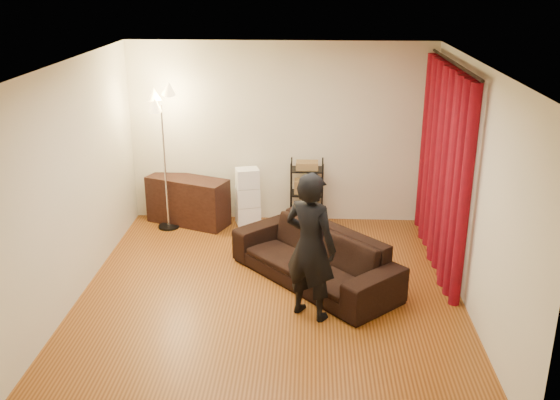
# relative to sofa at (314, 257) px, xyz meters

# --- Properties ---
(floor) EXTENTS (5.00, 5.00, 0.00)m
(floor) POSITION_rel_sofa_xyz_m (-0.52, -0.41, -0.33)
(floor) COLOR brown
(floor) RESTS_ON ground
(ceiling) EXTENTS (5.00, 5.00, 0.00)m
(ceiling) POSITION_rel_sofa_xyz_m (-0.52, -0.41, 2.37)
(ceiling) COLOR white
(ceiling) RESTS_ON ground
(wall_back) EXTENTS (5.00, 0.00, 5.00)m
(wall_back) POSITION_rel_sofa_xyz_m (-0.52, 2.09, 1.02)
(wall_back) COLOR beige
(wall_back) RESTS_ON ground
(wall_front) EXTENTS (5.00, 0.00, 5.00)m
(wall_front) POSITION_rel_sofa_xyz_m (-0.52, -2.91, 1.02)
(wall_front) COLOR beige
(wall_front) RESTS_ON ground
(wall_left) EXTENTS (0.00, 5.00, 5.00)m
(wall_left) POSITION_rel_sofa_xyz_m (-2.77, -0.41, 1.02)
(wall_left) COLOR beige
(wall_left) RESTS_ON ground
(wall_right) EXTENTS (0.00, 5.00, 5.00)m
(wall_right) POSITION_rel_sofa_xyz_m (1.73, -0.41, 1.02)
(wall_right) COLOR beige
(wall_right) RESTS_ON ground
(curtain_rod) EXTENTS (0.04, 2.65, 0.04)m
(curtain_rod) POSITION_rel_sofa_xyz_m (1.63, 0.71, 2.25)
(curtain_rod) COLOR black
(curtain_rod) RESTS_ON wall_right
(curtain) EXTENTS (0.22, 2.65, 2.55)m
(curtain) POSITION_rel_sofa_xyz_m (1.61, 0.71, 0.95)
(curtain) COLOR maroon
(curtain) RESTS_ON ground
(sofa) EXTENTS (2.17, 2.24, 0.65)m
(sofa) POSITION_rel_sofa_xyz_m (0.00, 0.00, 0.00)
(sofa) COLOR black
(sofa) RESTS_ON ground
(person) EXTENTS (0.73, 0.66, 1.67)m
(person) POSITION_rel_sofa_xyz_m (-0.05, -0.82, 0.51)
(person) COLOR black
(person) RESTS_ON ground
(media_cabinet) EXTENTS (1.31, 0.89, 0.72)m
(media_cabinet) POSITION_rel_sofa_xyz_m (-1.90, 1.81, 0.03)
(media_cabinet) COLOR black
(media_cabinet) RESTS_ON ground
(storage_boxes) EXTENTS (0.42, 0.37, 0.87)m
(storage_boxes) POSITION_rel_sofa_xyz_m (-1.00, 1.84, 0.11)
(storage_boxes) COLOR white
(storage_boxes) RESTS_ON ground
(wire_shelf) EXTENTS (0.53, 0.44, 1.02)m
(wire_shelf) POSITION_rel_sofa_xyz_m (-0.11, 1.82, 0.18)
(wire_shelf) COLOR black
(wire_shelf) RESTS_ON ground
(floor_lamp) EXTENTS (0.41, 0.41, 2.09)m
(floor_lamp) POSITION_rel_sofa_xyz_m (-2.17, 1.62, 0.72)
(floor_lamp) COLOR silver
(floor_lamp) RESTS_ON ground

